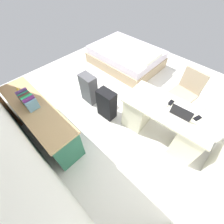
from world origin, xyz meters
TOP-DOWN VIEW (x-y plane):
  - ground_plane at (0.00, 0.00)m, footprint 5.24×5.24m
  - desk at (-1.07, 0.25)m, footprint 1.49×0.78m
  - office_chair at (-1.01, -0.55)m, footprint 0.52×0.52m
  - credenza at (0.51, 1.74)m, footprint 1.80×0.48m
  - bed at (0.94, -1.09)m, footprint 1.91×1.42m
  - suitcase_black at (-0.02, 0.64)m, footprint 0.37×0.24m
  - suitcase_spare_grey at (0.58, 0.59)m, footprint 0.36×0.23m
  - laptop at (-1.25, 0.25)m, footprint 0.33×0.25m
  - computer_mouse at (-0.99, 0.23)m, footprint 0.07×0.10m
  - cell_phone_near_laptop at (-1.47, 0.13)m, footprint 0.10×0.15m
  - cell_phone_by_mouse at (-1.02, 0.12)m, footprint 0.07×0.14m
  - book_row at (0.59, 1.74)m, footprint 0.36×0.17m
  - figurine_small at (1.01, 1.74)m, footprint 0.08×0.08m

SIDE VIEW (x-z plane):
  - ground_plane at x=0.00m, z-range 0.00..0.00m
  - bed at x=0.94m, z-range -0.05..0.53m
  - suitcase_black at x=-0.02m, z-range 0.00..0.65m
  - suitcase_spare_grey at x=0.58m, z-range 0.00..0.67m
  - credenza at x=0.51m, z-range 0.00..0.73m
  - desk at x=-1.07m, z-range 0.02..0.74m
  - office_chair at x=-1.01m, z-range -0.05..0.89m
  - cell_phone_near_laptop at x=-1.47m, z-range 0.72..0.73m
  - cell_phone_by_mouse at x=-1.02m, z-range 0.72..0.73m
  - computer_mouse at x=-0.99m, z-range 0.72..0.75m
  - laptop at x=-1.25m, z-range 0.67..0.87m
  - figurine_small at x=1.01m, z-range 0.73..0.84m
  - book_row at x=0.59m, z-range 0.71..0.95m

